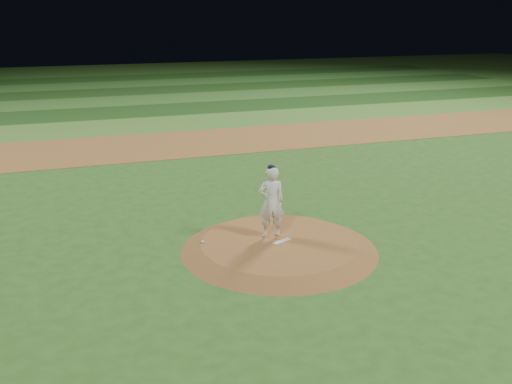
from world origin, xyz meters
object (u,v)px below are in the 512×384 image
Objects in this scene: pitcher_on_mound at (271,202)px; pitching_rubber at (282,241)px; pitchers_mound at (279,246)px; rosin_bag at (203,242)px.

pitching_rubber is at bearing -73.74° from pitcher_on_mound.
pitching_rubber reaches higher than pitchers_mound.
pitchers_mound is 1.25m from pitcher_on_mound.
pitcher_on_mound is (1.96, -0.17, 1.01)m from rosin_bag.
pitching_rubber is 5.80× the size of rosin_bag.
pitching_rubber is 2.21m from rosin_bag.
pitchers_mound is 53.70× the size of rosin_bag.
rosin_bag reaches higher than pitching_rubber.
pitchers_mound is 9.27× the size of pitching_rubber.
pitcher_on_mound is at bearing 81.45° from pitching_rubber.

